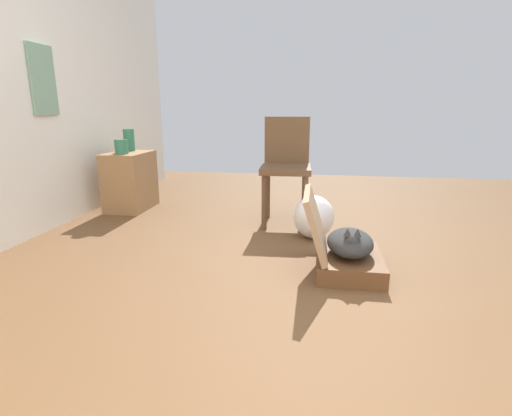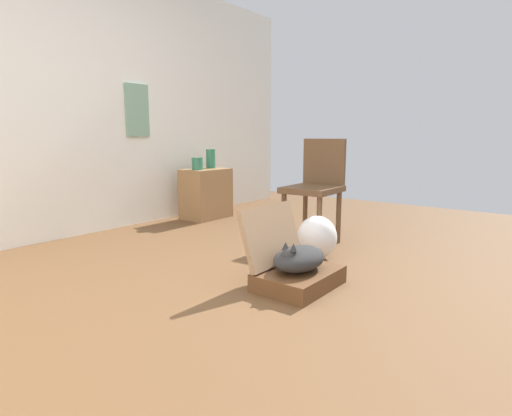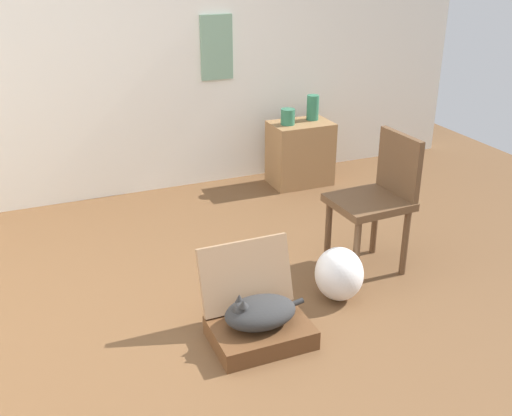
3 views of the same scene
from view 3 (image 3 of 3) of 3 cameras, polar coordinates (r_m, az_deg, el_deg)
The scene contains 10 objects.
ground_plane at distance 3.53m, azimuth -3.97°, elevation -11.34°, with size 7.68×7.68×0.00m, color brown.
wall_back at distance 5.13m, azimuth -12.91°, elevation 15.21°, with size 6.40×0.15×2.60m.
suitcase_base at distance 3.39m, azimuth 0.41°, elevation -11.68°, with size 0.54×0.39×0.11m, color brown.
suitcase_lid at distance 3.42m, azimuth -0.97°, elevation -6.36°, with size 0.54×0.39×0.04m, color #9B7756.
cat at distance 3.32m, azimuth 0.32°, elevation -9.82°, with size 0.48×0.28×0.20m.
plastic_bag_white at distance 3.74m, azimuth 7.86°, elevation -6.19°, with size 0.30×0.31×0.34m, color white.
side_table at distance 5.44m, azimuth 4.20°, elevation 5.18°, with size 0.54×0.36×0.57m, color olive.
vase_tall at distance 5.27m, azimuth 3.03°, elevation 8.62°, with size 0.12×0.12×0.14m, color #2D7051.
vase_short at distance 5.43m, azimuth 5.39°, elevation 9.44°, with size 0.11×0.11×0.22m, color #2D7051.
chair at distance 3.98m, azimuth 11.47°, elevation 1.07°, with size 0.50×0.44×0.92m.
Camera 3 is at (-0.88, -2.74, 2.04)m, focal length 42.30 mm.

